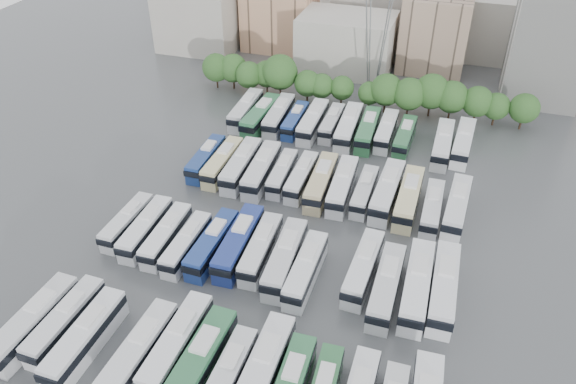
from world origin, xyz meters
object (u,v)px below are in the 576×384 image
(bus_r0_s0, at_px, (34,322))
(bus_r1_s4, at_px, (212,244))
(bus_r1_s1, at_px, (146,228))
(bus_r1_s11, at_px, (386,286))
(bus_r3_s1, at_px, (246,110))
(bus_r0_s1, at_px, (66,321))
(bus_r1_s12, at_px, (417,285))
(bus_r1_s7, at_px, (285,258))
(bus_r3_s8, at_px, (368,130))
(bus_r1_s2, at_px, (166,235))
(bus_r3_s10, at_px, (405,137))
(bus_r1_s3, at_px, (187,244))
(bus_r1_s5, at_px, (239,242))
(bus_r0_s2, at_px, (85,338))
(bus_r3_s5, at_px, (313,121))
(electricity_pylon, at_px, (380,0))
(bus_r3_s9, at_px, (386,131))
(bus_r2_s6, at_px, (302,177))
(bus_r1_s13, at_px, (444,287))
(bus_r2_s8, at_px, (342,185))
(bus_r2_s12, at_px, (432,208))
(bus_r0_s6, at_px, (199,365))
(bus_r2_s4, at_px, (262,170))
(bus_r3_s4, at_px, (295,120))
(bus_r0_s5, at_px, (177,344))
(bus_r3_s13, at_px, (463,142))
(bus_r2_s9, at_px, (364,191))
(bus_r0_s4, at_px, (138,353))
(bus_r2_s3, at_px, (241,165))
(bus_r2_s7, at_px, (321,182))
(bus_r1_s10, at_px, (363,268))
(bus_r1_s8, at_px, (306,270))
(bus_r2_s13, at_px, (457,206))
(bus_r3_s12, at_px, (443,144))
(bus_r2_s1, at_px, (206,158))
(bus_r3_s2, at_px, (261,116))
(bus_r3_s6, at_px, (332,123))
(bus_r2_s2, at_px, (223,162))
(bus_r1_s0, at_px, (127,222))
(apartment_tower, at_px, (552,34))
(bus_r3_s7, at_px, (349,127))

(bus_r0_s0, bearing_deg, bus_r1_s4, 56.41)
(bus_r1_s1, relative_size, bus_r1_s11, 0.93)
(bus_r3_s1, bearing_deg, bus_r1_s1, -91.98)
(bus_r0_s1, relative_size, bus_r1_s12, 0.88)
(bus_r1_s7, relative_size, bus_r3_s8, 1.02)
(bus_r1_s2, height_order, bus_r3_s10, bus_r1_s2)
(bus_r1_s3, height_order, bus_r1_s5, bus_r1_s5)
(bus_r0_s2, bearing_deg, bus_r3_s5, 80.32)
(electricity_pylon, bearing_deg, bus_r1_s11, -77.28)
(bus_r3_s9, bearing_deg, bus_r2_s6, -118.46)
(bus_r1_s13, relative_size, bus_r2_s8, 1.05)
(bus_r0_s1, relative_size, bus_r1_s1, 1.02)
(bus_r2_s12, bearing_deg, bus_r0_s6, -119.86)
(bus_r0_s1, bearing_deg, bus_r0_s6, -1.58)
(bus_r2_s4, distance_m, bus_r3_s4, 17.96)
(bus_r0_s5, xyz_separation_m, bus_r3_s13, (26.19, 53.65, -0.01))
(bus_r1_s1, xyz_separation_m, bus_r1_s4, (9.98, -0.20, 0.05))
(bus_r1_s4, height_order, bus_r2_s9, bus_r1_s4)
(bus_r0_s4, bearing_deg, bus_r2_s4, 91.38)
(electricity_pylon, relative_size, bus_r0_s4, 2.61)
(bus_r0_s2, relative_size, bus_r3_s4, 1.15)
(bus_r3_s4, bearing_deg, bus_r1_s13, -51.01)
(bus_r3_s9, bearing_deg, bus_r2_s3, -137.18)
(bus_r3_s4, bearing_deg, bus_r2_s7, -62.61)
(bus_r1_s2, height_order, bus_r1_s10, bus_r1_s10)
(bus_r1_s3, bearing_deg, bus_r3_s5, 80.07)
(bus_r1_s8, relative_size, bus_r2_s8, 0.94)
(bus_r3_s13, bearing_deg, bus_r1_s8, -110.59)
(bus_r1_s2, height_order, bus_r2_s13, bus_r2_s13)
(bus_r1_s8, distance_m, bus_r2_s8, 19.25)
(bus_r1_s10, bearing_deg, bus_r1_s11, -33.12)
(bus_r1_s10, distance_m, bus_r3_s13, 36.92)
(bus_r0_s2, relative_size, bus_r1_s1, 1.06)
(electricity_pylon, distance_m, bus_r1_s2, 61.36)
(bus_r1_s11, bearing_deg, bus_r3_s12, 84.93)
(bus_r1_s12, xyz_separation_m, bus_r2_s1, (-36.41, 18.92, -0.33))
(bus_r1_s4, height_order, bus_r3_s2, bus_r3_s2)
(bus_r1_s12, bearing_deg, bus_r1_s13, 11.65)
(bus_r3_s6, relative_size, bus_r3_s9, 0.95)
(bus_r3_s5, relative_size, bus_r3_s8, 1.01)
(bus_r1_s10, distance_m, bus_r2_s9, 16.95)
(bus_r0_s5, height_order, bus_r3_s4, bus_r0_s5)
(bus_r1_s7, bearing_deg, bus_r1_s13, -0.01)
(bus_r2_s2, height_order, bus_r2_s6, bus_r2_s2)
(bus_r0_s2, bearing_deg, bus_r3_s8, 70.63)
(bus_r1_s0, bearing_deg, apartment_tower, 49.66)
(bus_r1_s2, height_order, bus_r3_s6, bus_r1_s2)
(bus_r0_s0, xyz_separation_m, bus_r2_s6, (19.76, 37.47, -0.22))
(bus_r1_s1, bearing_deg, bus_r3_s10, 49.01)
(bus_r3_s7, bearing_deg, bus_r1_s5, -102.78)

